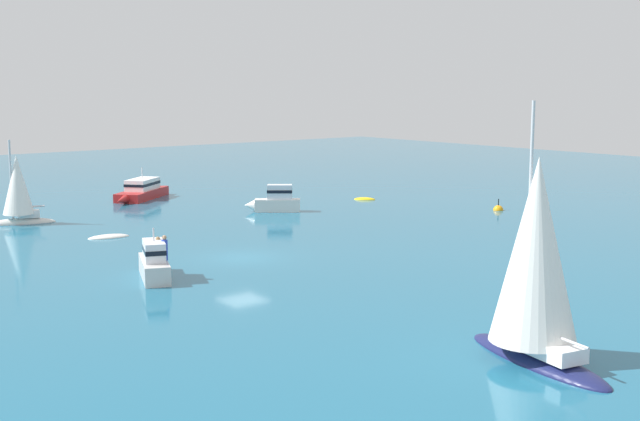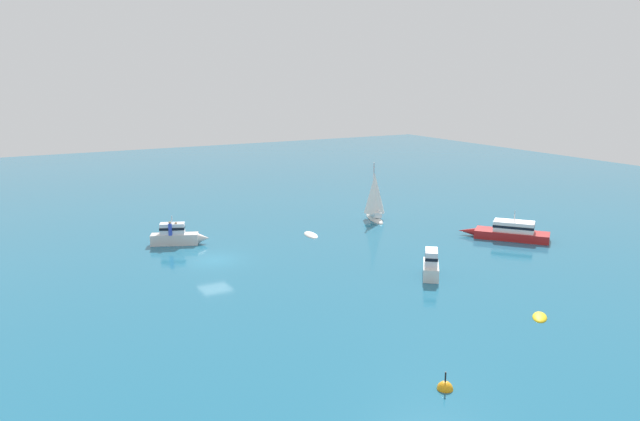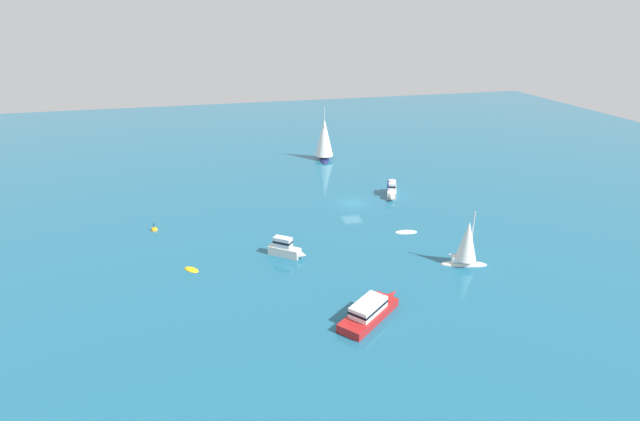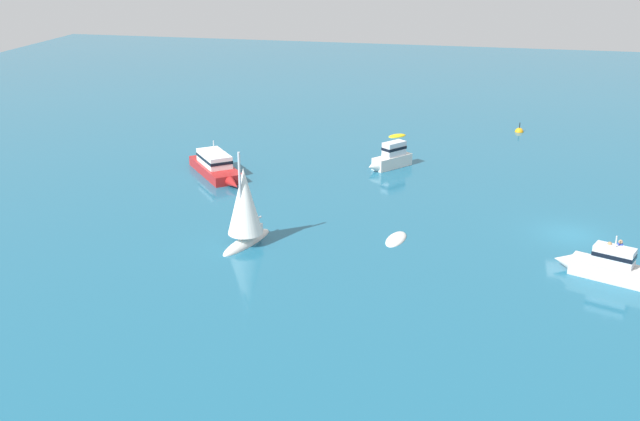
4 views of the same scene
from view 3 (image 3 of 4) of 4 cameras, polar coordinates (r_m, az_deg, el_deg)
name	(u,v)px [view 3 (image 3 of 4)]	position (r m, az deg, el deg)	size (l,w,h in m)	color
ground_plane	(352,203)	(68.94, 3.71, 0.87)	(161.31, 161.31, 0.00)	#1E607F
cabin_cruiser	(370,311)	(44.24, 5.68, -11.27)	(6.36, 7.35, 2.71)	#B21E1E
sloop	(324,140)	(88.01, 0.48, 8.03)	(7.19, 3.72, 9.67)	#191E4C
skiff	(406,232)	(60.77, 9.75, -2.46)	(1.55, 2.84, 0.41)	silver
cabin_cruiser_1	(286,249)	(54.20, -3.89, -4.35)	(3.53, 4.07, 2.11)	silver
motor_cruiser	(392,190)	(71.84, 8.16, 2.28)	(5.21, 3.01, 2.64)	silver
yacht	(467,245)	(53.77, 16.33, -3.83)	(2.69, 4.93, 6.42)	silver
tender	(192,270)	(53.34, -14.41, -6.56)	(1.97, 1.90, 0.41)	yellow
channel_buoy	(154,230)	(63.69, -18.32, -2.13)	(0.80, 0.80, 1.31)	orange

